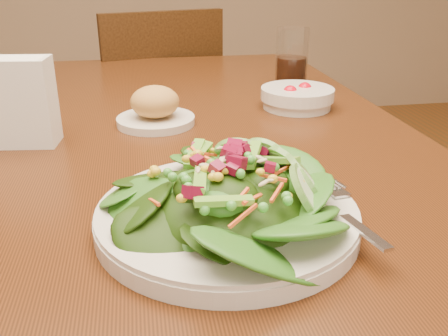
# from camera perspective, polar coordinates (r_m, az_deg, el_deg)

# --- Properties ---
(dining_table) EXTENTS (0.90, 1.40, 0.75)m
(dining_table) POSITION_cam_1_polar(r_m,az_deg,el_deg) (0.94, -6.48, -1.68)
(dining_table) COLOR #4B230C
(dining_table) RESTS_ON ground_plane
(chair_far) EXTENTS (0.50, 0.50, 0.89)m
(chair_far) POSITION_cam_1_polar(r_m,az_deg,el_deg) (1.79, -7.66, 4.34)
(chair_far) COLOR #3D200B
(chair_far) RESTS_ON ground_plane
(salad_plate) EXTENTS (0.31, 0.30, 0.09)m
(salad_plate) POSITION_cam_1_polar(r_m,az_deg,el_deg) (0.57, 1.37, -3.71)
(salad_plate) COLOR silver
(salad_plate) RESTS_ON dining_table
(bread_plate) EXTENTS (0.15, 0.15, 0.07)m
(bread_plate) POSITION_cam_1_polar(r_m,az_deg,el_deg) (0.94, -7.87, 6.70)
(bread_plate) COLOR silver
(bread_plate) RESTS_ON dining_table
(tomato_bowl) EXTENTS (0.15, 0.15, 0.05)m
(tomato_bowl) POSITION_cam_1_polar(r_m,az_deg,el_deg) (1.05, 8.36, 7.99)
(tomato_bowl) COLOR silver
(tomato_bowl) RESTS_ON dining_table
(drinking_glass) EXTENTS (0.08, 0.08, 0.13)m
(drinking_glass) POSITION_cam_1_polar(r_m,az_deg,el_deg) (1.23, 7.73, 11.99)
(drinking_glass) COLOR silver
(drinking_glass) RESTS_ON dining_table
(napkin_holder) EXTENTS (0.12, 0.07, 0.14)m
(napkin_holder) POSITION_cam_1_polar(r_m,az_deg,el_deg) (0.88, -22.43, 7.22)
(napkin_holder) COLOR white
(napkin_holder) RESTS_ON dining_table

